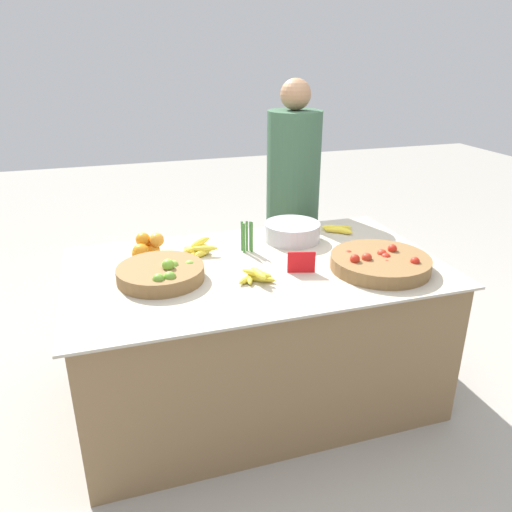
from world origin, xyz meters
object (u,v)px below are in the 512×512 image
object	(u,v)px
tomato_basket	(380,263)
price_sign	(301,262)
lime_bowl	(162,273)
metal_bowl	(292,232)
vendor_person	(292,213)

from	to	relation	value
tomato_basket	price_sign	bearing A→B (deg)	168.02
price_sign	lime_bowl	bearing A→B (deg)	-173.93
tomato_basket	price_sign	size ratio (longest dim) A/B	3.71
tomato_basket	metal_bowl	world-z (taller)	tomato_basket
lime_bowl	metal_bowl	bearing A→B (deg)	21.98
metal_bowl	price_sign	size ratio (longest dim) A/B	2.40
lime_bowl	vendor_person	bearing A→B (deg)	41.10
tomato_basket	metal_bowl	xyz separation A→B (m)	(-0.25, 0.48, 0.01)
lime_bowl	metal_bowl	xyz separation A→B (m)	(0.73, 0.30, 0.01)
tomato_basket	vendor_person	xyz separation A→B (m)	(-0.04, 1.01, -0.06)
lime_bowl	tomato_basket	bearing A→B (deg)	-10.71
lime_bowl	price_sign	bearing A→B (deg)	-9.96
lime_bowl	tomato_basket	size ratio (longest dim) A/B	0.84
lime_bowl	tomato_basket	xyz separation A→B (m)	(0.98, -0.19, -0.00)
metal_bowl	lime_bowl	bearing A→B (deg)	-158.02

